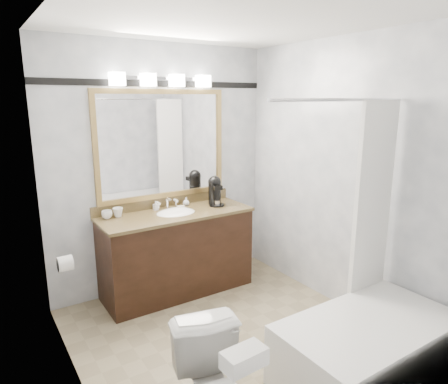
# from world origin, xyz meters

# --- Properties ---
(room) EXTENTS (2.42, 2.62, 2.52)m
(room) POSITION_xyz_m (0.00, 0.00, 1.25)
(room) COLOR gray
(room) RESTS_ON ground
(vanity) EXTENTS (1.53, 0.58, 0.97)m
(vanity) POSITION_xyz_m (0.00, 1.02, 0.44)
(vanity) COLOR black
(vanity) RESTS_ON ground
(mirror) EXTENTS (1.40, 0.04, 1.10)m
(mirror) POSITION_xyz_m (0.00, 1.28, 1.50)
(mirror) COLOR tan
(mirror) RESTS_ON room
(vanity_light_bar) EXTENTS (1.02, 0.14, 0.12)m
(vanity_light_bar) POSITION_xyz_m (0.00, 1.23, 2.13)
(vanity_light_bar) COLOR silver
(vanity_light_bar) RESTS_ON room
(accent_stripe) EXTENTS (2.40, 0.01, 0.06)m
(accent_stripe) POSITION_xyz_m (0.00, 1.29, 2.10)
(accent_stripe) COLOR black
(accent_stripe) RESTS_ON room
(bathtub) EXTENTS (1.30, 0.75, 1.96)m
(bathtub) POSITION_xyz_m (0.55, -0.90, 0.28)
(bathtub) COLOR white
(bathtub) RESTS_ON ground
(tp_roll) EXTENTS (0.11, 0.12, 0.12)m
(tp_roll) POSITION_xyz_m (-1.14, 0.66, 0.70)
(tp_roll) COLOR white
(tp_roll) RESTS_ON room
(tissue_box) EXTENTS (0.22, 0.13, 0.09)m
(tissue_box) POSITION_xyz_m (-0.70, -1.12, 0.76)
(tissue_box) COLOR white
(tissue_box) RESTS_ON toilet
(coffee_maker) EXTENTS (0.16, 0.20, 0.31)m
(coffee_maker) POSITION_xyz_m (0.48, 1.06, 1.01)
(coffee_maker) COLOR black
(coffee_maker) RESTS_ON vanity
(cup_left) EXTENTS (0.13, 0.13, 0.08)m
(cup_left) POSITION_xyz_m (-0.64, 1.18, 0.89)
(cup_left) COLOR white
(cup_left) RESTS_ON vanity
(cup_right) EXTENTS (0.12, 0.12, 0.09)m
(cup_right) POSITION_xyz_m (-0.53, 1.18, 0.89)
(cup_right) COLOR white
(cup_right) RESTS_ON vanity
(soap_bottle_a) EXTENTS (0.05, 0.05, 0.09)m
(soap_bottle_a) POSITION_xyz_m (-0.13, 1.21, 0.90)
(soap_bottle_a) COLOR white
(soap_bottle_a) RESTS_ON vanity
(soap_bottle_b) EXTENTS (0.08, 0.08, 0.09)m
(soap_bottle_b) POSITION_xyz_m (0.21, 1.20, 0.89)
(soap_bottle_b) COLOR white
(soap_bottle_b) RESTS_ON vanity
(soap_bar) EXTENTS (0.08, 0.06, 0.02)m
(soap_bar) POSITION_xyz_m (0.12, 1.13, 0.86)
(soap_bar) COLOR beige
(soap_bar) RESTS_ON vanity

